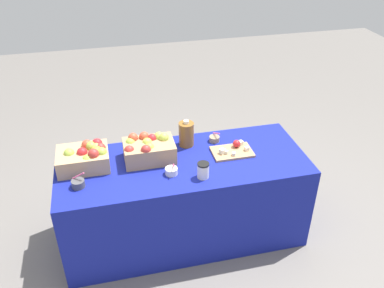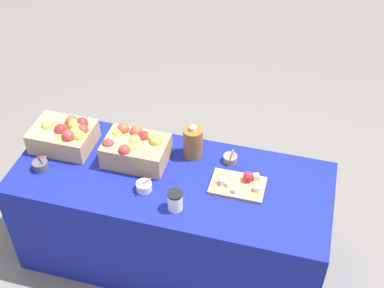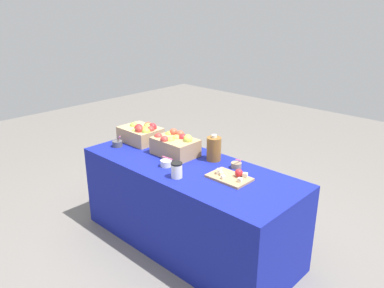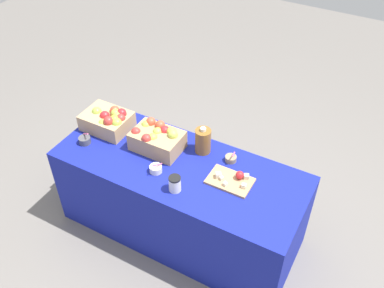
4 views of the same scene
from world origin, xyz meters
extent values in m
plane|color=slate|center=(0.00, 0.00, 0.00)|extent=(10.00, 10.00, 0.00)
cube|color=navy|center=(0.00, 0.00, 0.37)|extent=(1.90, 0.76, 0.74)
cube|color=tan|center=(-0.73, 0.10, 0.81)|extent=(0.37, 0.28, 0.14)
sphere|color=#99B742|center=(-0.59, 0.05, 0.87)|extent=(0.08, 0.08, 0.08)
sphere|color=#99B742|center=(-0.66, 0.14, 0.88)|extent=(0.08, 0.08, 0.08)
sphere|color=#B2C64C|center=(-0.63, 0.12, 0.88)|extent=(0.08, 0.08, 0.08)
sphere|color=#99B742|center=(-0.70, 0.01, 0.85)|extent=(0.08, 0.08, 0.08)
sphere|color=gold|center=(-0.63, 0.07, 0.88)|extent=(0.08, 0.08, 0.08)
sphere|color=red|center=(-0.62, 0.16, 0.89)|extent=(0.08, 0.08, 0.08)
sphere|color=#99B742|center=(-0.82, 0.10, 0.87)|extent=(0.08, 0.08, 0.08)
sphere|color=#D14C33|center=(-0.69, 0.17, 0.88)|extent=(0.08, 0.08, 0.08)
sphere|color=red|center=(-0.73, 0.08, 0.88)|extent=(0.08, 0.08, 0.08)
sphere|color=#B2332D|center=(-0.60, 0.11, 0.88)|extent=(0.08, 0.08, 0.08)
sphere|color=#B2332D|center=(-0.65, 0.03, 0.89)|extent=(0.08, 0.08, 0.08)
cube|color=tan|center=(-0.24, 0.08, 0.81)|extent=(0.38, 0.26, 0.15)
sphere|color=#B2C64C|center=(-0.15, 0.15, 0.89)|extent=(0.08, 0.08, 0.08)
sphere|color=red|center=(-0.21, 0.14, 0.88)|extent=(0.08, 0.08, 0.08)
sphere|color=#D14C33|center=(-0.35, 0.17, 0.90)|extent=(0.08, 0.08, 0.08)
sphere|color=#B2C64C|center=(-0.12, 0.12, 0.90)|extent=(0.08, 0.08, 0.08)
sphere|color=#B2332D|center=(-0.39, 0.03, 0.88)|extent=(0.08, 0.08, 0.08)
sphere|color=#D14C33|center=(-0.26, 0.17, 0.90)|extent=(0.08, 0.08, 0.08)
sphere|color=#B2C64C|center=(-0.25, 0.11, 0.88)|extent=(0.08, 0.08, 0.08)
sphere|color=#99B742|center=(-0.37, 0.14, 0.87)|extent=(0.08, 0.08, 0.08)
sphere|color=#B2332D|center=(-0.27, -0.01, 0.89)|extent=(0.08, 0.08, 0.08)
sphere|color=#99B742|center=(-0.24, 0.03, 0.88)|extent=(0.08, 0.08, 0.08)
cube|color=tan|center=(0.40, 0.02, 0.75)|extent=(0.31, 0.21, 0.02)
cube|color=beige|center=(0.34, 0.00, 0.77)|extent=(0.03, 0.03, 0.02)
cube|color=beige|center=(0.49, 0.09, 0.78)|extent=(0.04, 0.04, 0.03)
cube|color=beige|center=(0.31, 0.01, 0.78)|extent=(0.05, 0.05, 0.04)
sphere|color=red|center=(0.45, 0.07, 0.79)|extent=(0.06, 0.06, 0.06)
cube|color=beige|center=(0.51, 0.01, 0.77)|extent=(0.03, 0.03, 0.03)
cube|color=beige|center=(0.39, -0.04, 0.77)|extent=(0.03, 0.03, 0.03)
cylinder|color=#4C4C51|center=(-0.77, -0.14, 0.77)|extent=(0.09, 0.09, 0.05)
cylinder|color=#EA598C|center=(-0.76, -0.12, 0.82)|extent=(0.09, 0.05, 0.07)
cylinder|color=silver|center=(-0.12, -0.14, 0.77)|extent=(0.09, 0.09, 0.05)
cylinder|color=#EA598C|center=(-0.10, -0.14, 0.82)|extent=(0.02, 0.10, 0.06)
cylinder|color=gray|center=(0.31, 0.22, 0.76)|extent=(0.09, 0.09, 0.04)
cylinder|color=#EA598C|center=(0.33, 0.23, 0.81)|extent=(0.03, 0.10, 0.05)
cylinder|color=brown|center=(0.08, 0.22, 0.84)|extent=(0.12, 0.12, 0.20)
cylinder|color=silver|center=(0.08, 0.22, 0.95)|extent=(0.04, 0.04, 0.02)
cylinder|color=silver|center=(0.10, -0.23, 0.79)|extent=(0.08, 0.08, 0.11)
cylinder|color=black|center=(0.10, -0.23, 0.85)|extent=(0.09, 0.09, 0.01)
camera|label=1|loc=(-0.52, -2.49, 2.50)|focal=38.08mm
camera|label=2|loc=(0.69, -2.06, 2.90)|focal=48.39mm
camera|label=3|loc=(1.98, -2.05, 1.97)|focal=35.84mm
camera|label=4|loc=(1.19, -1.96, 2.93)|focal=40.21mm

